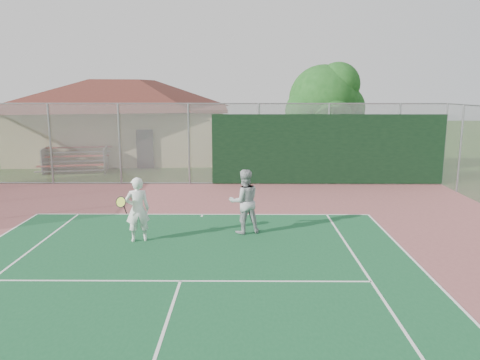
{
  "coord_description": "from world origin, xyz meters",
  "views": [
    {
      "loc": [
        1.36,
        -3.07,
        4.08
      ],
      "look_at": [
        1.25,
        10.65,
        1.42
      ],
      "focal_mm": 35.0,
      "sensor_mm": 36.0,
      "label": 1
    }
  ],
  "objects_px": {
    "clubhouse": "(125,111)",
    "bleachers": "(75,159)",
    "tree": "(325,102)",
    "player_white_front": "(137,210)",
    "player_grey_back": "(244,202)"
  },
  "relations": [
    {
      "from": "bleachers",
      "to": "player_white_front",
      "type": "height_order",
      "value": "player_white_front"
    },
    {
      "from": "tree",
      "to": "player_grey_back",
      "type": "xyz_separation_m",
      "value": [
        -3.78,
        -9.04,
        -2.57
      ]
    },
    {
      "from": "bleachers",
      "to": "player_white_front",
      "type": "bearing_deg",
      "value": -74.43
    },
    {
      "from": "tree",
      "to": "player_white_front",
      "type": "distance_m",
      "value": 12.15
    },
    {
      "from": "bleachers",
      "to": "tree",
      "type": "height_order",
      "value": "tree"
    },
    {
      "from": "bleachers",
      "to": "player_white_front",
      "type": "relative_size",
      "value": 1.99
    },
    {
      "from": "bleachers",
      "to": "tree",
      "type": "distance_m",
      "value": 12.71
    },
    {
      "from": "clubhouse",
      "to": "bleachers",
      "type": "bearing_deg",
      "value": -109.56
    },
    {
      "from": "clubhouse",
      "to": "player_white_front",
      "type": "xyz_separation_m",
      "value": [
        4.23,
        -15.96,
        -1.92
      ]
    },
    {
      "from": "clubhouse",
      "to": "bleachers",
      "type": "relative_size",
      "value": 3.76
    },
    {
      "from": "tree",
      "to": "player_white_front",
      "type": "bearing_deg",
      "value": -124.18
    },
    {
      "from": "tree",
      "to": "player_grey_back",
      "type": "bearing_deg",
      "value": -112.67
    },
    {
      "from": "bleachers",
      "to": "player_white_front",
      "type": "xyz_separation_m",
      "value": [
        5.65,
        -11.13,
        0.25
      ]
    },
    {
      "from": "tree",
      "to": "player_grey_back",
      "type": "relative_size",
      "value": 2.88
    },
    {
      "from": "clubhouse",
      "to": "tree",
      "type": "xyz_separation_m",
      "value": [
        10.9,
        -6.15,
        0.69
      ]
    }
  ]
}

